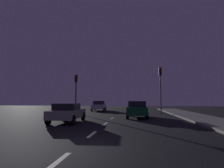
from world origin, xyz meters
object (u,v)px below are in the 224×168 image
traffic_signal_right (160,82)px  car_stopped_ahead (137,109)px  traffic_signal_left (76,86)px  car_oncoming_far (99,106)px  car_adjacent_lane (67,112)px

traffic_signal_right → car_stopped_ahead: (-2.76, -4.38, -2.95)m
traffic_signal_left → car_stopped_ahead: (7.25, -4.38, -2.52)m
car_oncoming_far → traffic_signal_left: bearing=-104.7°
car_stopped_ahead → traffic_signal_right: bearing=57.8°
car_adjacent_lane → car_oncoming_far: (-0.59, 14.84, 0.06)m
traffic_signal_left → traffic_signal_right: (10.01, 0.00, 0.42)m
traffic_signal_left → car_oncoming_far: size_ratio=1.11×
car_adjacent_lane → car_oncoming_far: car_oncoming_far is taller
traffic_signal_right → car_stopped_ahead: 5.96m
traffic_signal_right → traffic_signal_left: bearing=-180.0°
traffic_signal_left → car_stopped_ahead: traffic_signal_left is taller
car_stopped_ahead → traffic_signal_left: bearing=148.9°
traffic_signal_left → car_adjacent_lane: size_ratio=1.18×
traffic_signal_left → car_stopped_ahead: bearing=-31.1°
car_adjacent_lane → car_oncoming_far: size_ratio=0.94×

